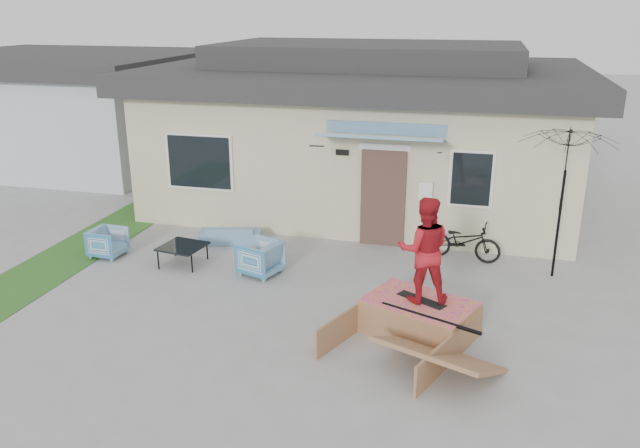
% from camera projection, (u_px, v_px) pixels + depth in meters
% --- Properties ---
extents(ground, '(90.00, 90.00, 0.00)m').
position_uv_depth(ground, '(273.00, 336.00, 10.06)').
color(ground, gray).
rests_on(ground, ground).
extents(grass_strip, '(1.40, 8.00, 0.01)m').
position_uv_depth(grass_strip, '(64.00, 259.00, 13.12)').
color(grass_strip, '#295C21').
rests_on(grass_strip, ground).
extents(house, '(10.80, 8.49, 4.10)m').
position_uv_depth(house, '(368.00, 126.00, 16.75)').
color(house, beige).
rests_on(house, ground).
extents(neighbor_house, '(8.60, 7.60, 3.50)m').
position_uv_depth(neighbor_house, '(67.00, 106.00, 21.12)').
color(neighbor_house, '#B4BDC7').
rests_on(neighbor_house, ground).
extents(loveseat, '(1.40, 0.72, 0.53)m').
position_uv_depth(loveseat, '(231.00, 231.00, 13.95)').
color(loveseat, '#1D6C9B').
rests_on(loveseat, ground).
extents(armchair_left, '(0.64, 0.67, 0.66)m').
position_uv_depth(armchair_left, '(108.00, 241.00, 13.17)').
color(armchair_left, '#1D6C9B').
rests_on(armchair_left, ground).
extents(armchair_right, '(0.87, 0.89, 0.74)m').
position_uv_depth(armchair_right, '(260.00, 256.00, 12.28)').
color(armchair_right, '#1D6C9B').
rests_on(armchair_right, ground).
extents(coffee_table, '(0.92, 0.92, 0.40)m').
position_uv_depth(coffee_table, '(183.00, 255.00, 12.80)').
color(coffee_table, black).
rests_on(coffee_table, ground).
extents(bicycle, '(1.60, 0.77, 0.98)m').
position_uv_depth(bicycle, '(463.00, 237.00, 12.94)').
color(bicycle, black).
rests_on(bicycle, ground).
extents(patio_umbrella, '(1.88, 1.75, 2.20)m').
position_uv_depth(patio_umbrella, '(563.00, 189.00, 11.73)').
color(patio_umbrella, black).
rests_on(patio_umbrella, ground).
extents(skate_ramp, '(2.33, 2.63, 0.55)m').
position_uv_depth(skate_ramp, '(419.00, 318.00, 10.07)').
color(skate_ramp, brown).
rests_on(skate_ramp, ground).
extents(skateboard, '(0.83, 0.59, 0.05)m').
position_uv_depth(skateboard, '(421.00, 299.00, 10.01)').
color(skateboard, black).
rests_on(skateboard, skate_ramp).
extents(skater, '(0.93, 0.79, 1.68)m').
position_uv_depth(skater, '(424.00, 248.00, 9.73)').
color(skater, '#AE1922').
rests_on(skater, skateboard).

